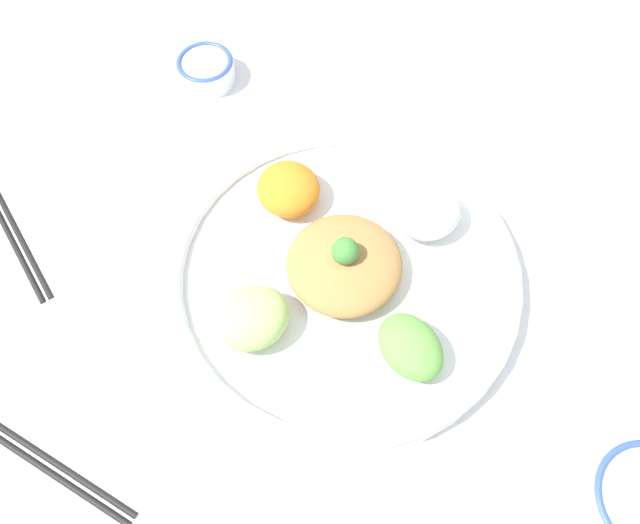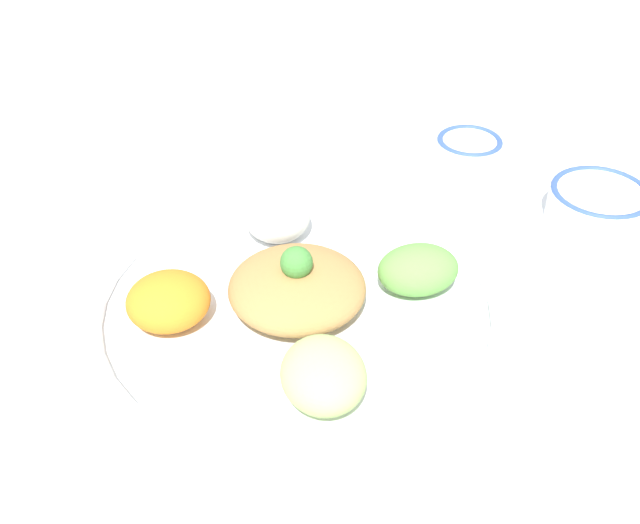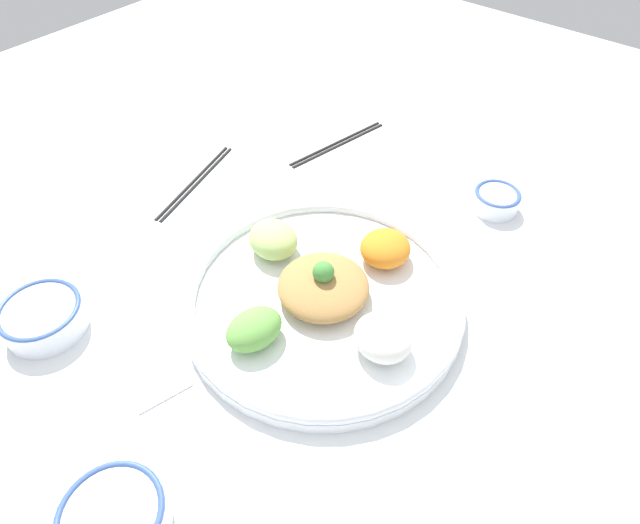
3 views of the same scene
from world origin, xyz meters
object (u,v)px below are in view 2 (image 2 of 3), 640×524
at_px(rice_bowl_blue, 468,151).
at_px(sauce_bowl_dark, 596,203).
at_px(serving_spoon_main, 582,289).
at_px(salad_platter, 297,302).
at_px(serving_spoon_extra, 255,161).

distance_m(rice_bowl_blue, sauce_bowl_dark, 0.18).
bearing_deg(serving_spoon_main, rice_bowl_blue, -79.84).
height_order(salad_platter, serving_spoon_main, salad_platter).
relative_size(salad_platter, serving_spoon_main, 3.36).
height_order(rice_bowl_blue, serving_spoon_main, rice_bowl_blue).
bearing_deg(serving_spoon_extra, salad_platter, -162.15).
height_order(salad_platter, rice_bowl_blue, salad_platter).
bearing_deg(salad_platter, serving_spoon_main, 75.84).
distance_m(salad_platter, sauce_bowl_dark, 0.39).
bearing_deg(serving_spoon_main, sauce_bowl_dark, -117.16).
distance_m(salad_platter, rice_bowl_blue, 0.37).
bearing_deg(serving_spoon_extra, rice_bowl_blue, -85.17).
relative_size(rice_bowl_blue, serving_spoon_extra, 0.66).
xyz_separation_m(sauce_bowl_dark, serving_spoon_main, (0.10, -0.09, -0.02)).
xyz_separation_m(rice_bowl_blue, serving_spoon_extra, (-0.11, -0.26, -0.02)).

